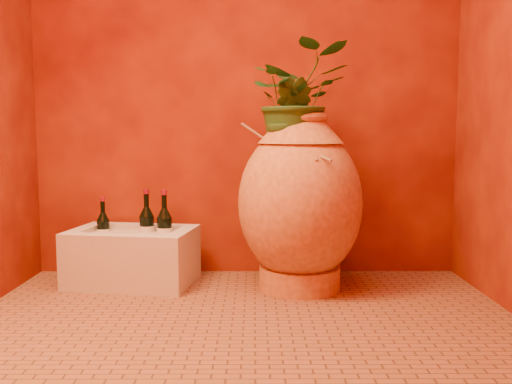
{
  "coord_description": "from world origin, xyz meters",
  "views": [
    {
      "loc": [
        0.05,
        -2.41,
        0.84
      ],
      "look_at": [
        0.06,
        0.35,
        0.55
      ],
      "focal_mm": 40.0,
      "sensor_mm": 36.0,
      "label": 1
    }
  ],
  "objects_px": {
    "wall_tap": "(293,120)",
    "wine_bottle_b": "(165,231)",
    "wine_bottle_a": "(103,231)",
    "wine_bottle_c": "(147,229)",
    "amphora": "(300,202)",
    "stone_basin": "(133,258)"
  },
  "relations": [
    {
      "from": "stone_basin",
      "to": "wine_bottle_b",
      "type": "bearing_deg",
      "value": 6.59
    },
    {
      "from": "wine_bottle_b",
      "to": "wine_bottle_a",
      "type": "bearing_deg",
      "value": 167.94
    },
    {
      "from": "wine_bottle_a",
      "to": "wine_bottle_c",
      "type": "height_order",
      "value": "wine_bottle_c"
    },
    {
      "from": "amphora",
      "to": "wine_bottle_c",
      "type": "height_order",
      "value": "amphora"
    },
    {
      "from": "stone_basin",
      "to": "wall_tap",
      "type": "relative_size",
      "value": 4.49
    },
    {
      "from": "amphora",
      "to": "wine_bottle_b",
      "type": "bearing_deg",
      "value": 169.99
    },
    {
      "from": "amphora",
      "to": "stone_basin",
      "type": "relative_size",
      "value": 1.3
    },
    {
      "from": "wine_bottle_c",
      "to": "amphora",
      "type": "bearing_deg",
      "value": -13.03
    },
    {
      "from": "amphora",
      "to": "wine_bottle_c",
      "type": "xyz_separation_m",
      "value": [
        -0.86,
        0.2,
        -0.17
      ]
    },
    {
      "from": "stone_basin",
      "to": "wine_bottle_c",
      "type": "xyz_separation_m",
      "value": [
        0.07,
        0.09,
        0.15
      ]
    },
    {
      "from": "amphora",
      "to": "stone_basin",
      "type": "bearing_deg",
      "value": 173.14
    },
    {
      "from": "wine_bottle_a",
      "to": "wine_bottle_c",
      "type": "bearing_deg",
      "value": -2.47
    },
    {
      "from": "wine_bottle_a",
      "to": "wall_tap",
      "type": "xyz_separation_m",
      "value": [
        1.09,
        0.1,
        0.63
      ]
    },
    {
      "from": "stone_basin",
      "to": "wine_bottle_c",
      "type": "relative_size",
      "value": 2.07
    },
    {
      "from": "amphora",
      "to": "stone_basin",
      "type": "distance_m",
      "value": 0.98
    },
    {
      "from": "stone_basin",
      "to": "wine_bottle_a",
      "type": "height_order",
      "value": "wine_bottle_a"
    },
    {
      "from": "amphora",
      "to": "wine_bottle_c",
      "type": "relative_size",
      "value": 2.69
    },
    {
      "from": "amphora",
      "to": "stone_basin",
      "type": "xyz_separation_m",
      "value": [
        -0.92,
        0.11,
        -0.32
      ]
    },
    {
      "from": "wall_tap",
      "to": "wine_bottle_b",
      "type": "bearing_deg",
      "value": -166.01
    },
    {
      "from": "wine_bottle_a",
      "to": "wine_bottle_c",
      "type": "distance_m",
      "value": 0.25
    },
    {
      "from": "wine_bottle_b",
      "to": "wine_bottle_c",
      "type": "xyz_separation_m",
      "value": [
        -0.11,
        0.07,
        -0.0
      ]
    },
    {
      "from": "wine_bottle_a",
      "to": "wall_tap",
      "type": "relative_size",
      "value": 1.88
    }
  ]
}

